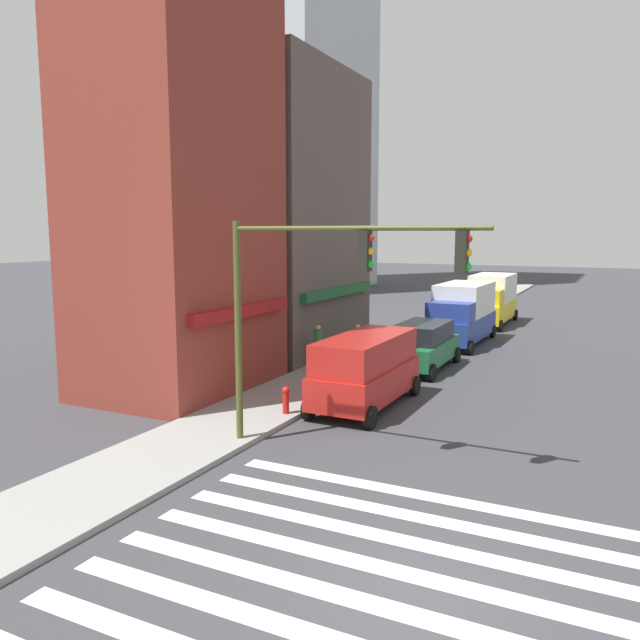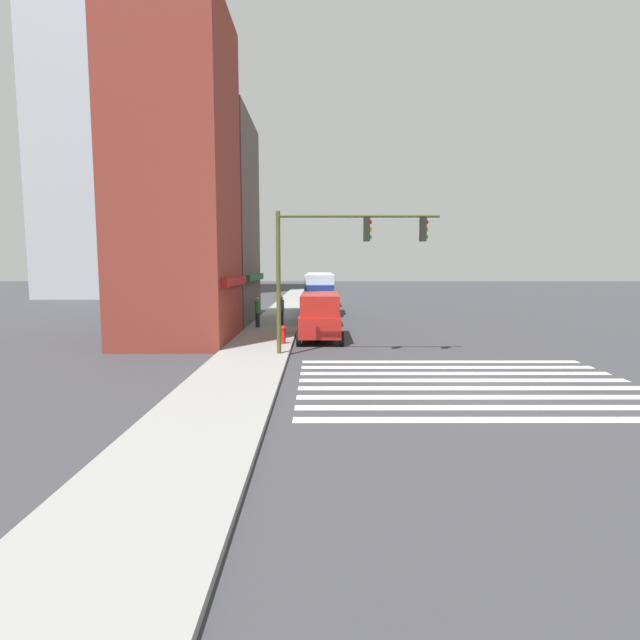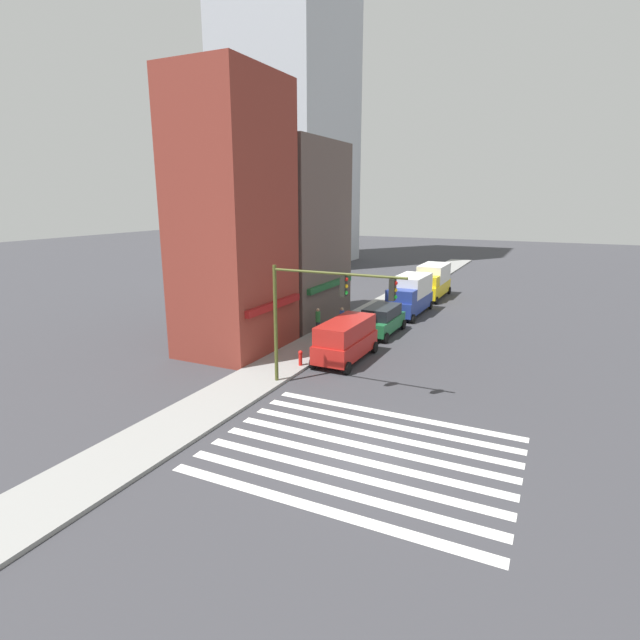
% 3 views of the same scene
% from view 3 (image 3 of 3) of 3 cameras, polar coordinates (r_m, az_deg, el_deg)
% --- Properties ---
extents(ground_plane, '(200.00, 200.00, 0.00)m').
position_cam_3_polar(ground_plane, '(18.78, 4.81, -14.93)').
color(ground_plane, '#38383D').
extents(sidewalk_left, '(120.00, 3.00, 0.15)m').
position_cam_3_polar(sidewalk_left, '(22.23, -13.84, -10.33)').
color(sidewalk_left, gray).
rests_on(sidewalk_left, ground_plane).
extents(crosswalk_stripes, '(7.81, 10.80, 0.01)m').
position_cam_3_polar(crosswalk_stripes, '(18.77, 4.81, -14.92)').
color(crosswalk_stripes, silver).
rests_on(crosswalk_stripes, ground_plane).
extents(storefront_row, '(15.22, 5.30, 15.71)m').
position_cam_3_polar(storefront_row, '(33.05, -5.83, 10.48)').
color(storefront_row, maroon).
rests_on(storefront_row, ground_plane).
extents(tower_distant, '(17.07, 14.22, 62.34)m').
position_cam_3_polar(tower_distant, '(74.95, -3.73, 30.95)').
color(tower_distant, '#B2B7C1').
rests_on(tower_distant, ground_plane).
extents(traffic_signal, '(0.32, 6.58, 5.92)m').
position_cam_3_polar(traffic_signal, '(22.88, 0.19, 2.13)').
color(traffic_signal, '#474C1E').
rests_on(traffic_signal, ground_plane).
extents(van_red, '(5.01, 2.22, 2.34)m').
position_cam_3_polar(van_red, '(28.17, 2.95, -2.14)').
color(van_red, '#B21E19').
rests_on(van_red, ground_plane).
extents(suv_green, '(4.71, 2.12, 1.94)m').
position_cam_3_polar(suv_green, '(33.91, 7.08, 0.07)').
color(suv_green, '#1E6638').
rests_on(suv_green, ground_plane).
extents(box_truck_blue, '(6.24, 2.42, 3.04)m').
position_cam_3_polar(box_truck_blue, '(40.03, 10.20, 2.88)').
color(box_truck_blue, navy).
rests_on(box_truck_blue, ground_plane).
extents(box_truck_yellow, '(6.20, 2.42, 3.04)m').
position_cam_3_polar(box_truck_yellow, '(47.18, 12.70, 4.40)').
color(box_truck_yellow, yellow).
rests_on(box_truck_yellow, ground_plane).
extents(pedestrian_green_top, '(0.32, 0.32, 1.77)m').
position_cam_3_polar(pedestrian_green_top, '(33.10, -0.24, -0.09)').
color(pedestrian_green_top, '#23232D').
rests_on(pedestrian_green_top, sidewalk_left).
extents(pedestrian_blue_shirt, '(0.32, 0.32, 1.77)m').
position_cam_3_polar(pedestrian_blue_shirt, '(33.40, 2.52, 0.03)').
color(pedestrian_blue_shirt, '#23232D').
rests_on(pedestrian_blue_shirt, sidewalk_left).
extents(fire_hydrant, '(0.24, 0.24, 0.84)m').
position_cam_3_polar(fire_hydrant, '(27.11, -2.25, -4.26)').
color(fire_hydrant, red).
rests_on(fire_hydrant, sidewalk_left).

